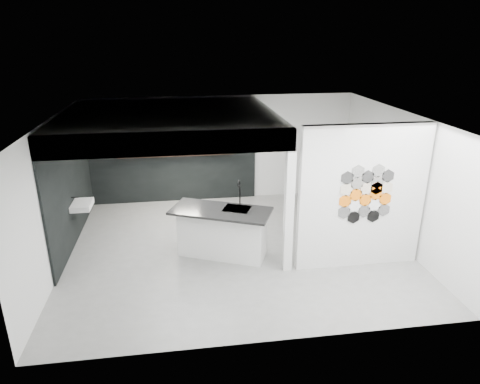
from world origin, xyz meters
The scene contains 17 objects.
floor centered at (0.00, 0.00, -0.01)m, with size 7.00×6.00×0.01m, color slate.
partition_panel centered at (2.23, -1.00, 1.40)m, with size 2.45×0.15×2.80m, color silver.
bay_clad_back centered at (-1.30, 2.97, 1.18)m, with size 4.40×0.04×2.35m, color black.
bay_clad_left centered at (-3.47, 1.00, 1.18)m, with size 0.04×4.00×2.35m, color black.
bulkhead centered at (-1.30, 1.00, 2.55)m, with size 4.40×4.00×0.40m, color silver.
corner_column centered at (0.82, -1.00, 1.18)m, with size 0.16×0.16×2.35m, color silver.
fascia_beam centered at (-1.30, -0.92, 2.55)m, with size 4.40×0.16×0.40m, color silver.
wall_basin centered at (-3.24, 0.80, 0.85)m, with size 0.40×0.60×0.12m, color silver.
display_shelf centered at (-1.20, 2.87, 1.30)m, with size 3.00×0.15×0.04m, color black.
kitchen_island centered at (-0.34, -0.25, 0.53)m, with size 2.14×1.58×1.58m.
stockpot centered at (-2.27, 2.87, 1.40)m, with size 0.20×0.20×0.16m, color black.
kettle centered at (-0.28, 2.87, 1.39)m, with size 0.16×0.16×0.14m, color black.
glass_bowl centered at (0.15, 2.87, 1.36)m, with size 0.12×0.12×0.09m, color gray.
glass_vase centered at (0.15, 2.87, 1.40)m, with size 0.11×0.11×0.15m, color gray.
bottle_dark centered at (-1.58, 2.87, 1.40)m, with size 0.06×0.06×0.16m, color black.
utensil_cup centered at (-2.10, 2.87, 1.38)m, with size 0.09×0.09×0.11m, color black.
hex_tile_cluster centered at (2.26, -1.09, 1.50)m, with size 1.04×0.02×1.16m.
Camera 1 is at (-1.13, -8.05, 4.30)m, focal length 32.00 mm.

